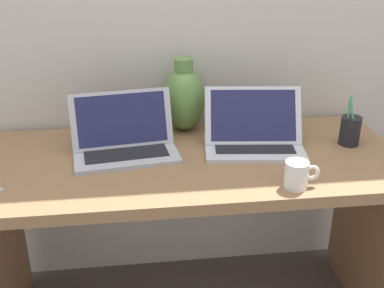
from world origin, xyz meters
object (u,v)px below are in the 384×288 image
at_px(laptop_right, 253,133).
at_px(green_vase, 184,98).
at_px(coffee_mug, 297,175).
at_px(pen_cup, 350,130).
at_px(laptop_left, 124,138).

height_order(laptop_right, green_vase, green_vase).
xyz_separation_m(laptop_right, coffee_mug, (0.06, -0.31, -0.01)).
distance_m(laptop_right, pen_cup, 0.35).
distance_m(green_vase, pen_cup, 0.63).
bearing_deg(pen_cup, coffee_mug, -135.70).
bearing_deg(coffee_mug, laptop_left, 149.22).
relative_size(green_vase, coffee_mug, 2.58).
xyz_separation_m(laptop_right, green_vase, (-0.23, 0.19, 0.07)).
relative_size(laptop_right, pen_cup, 2.05).
bearing_deg(laptop_right, pen_cup, -3.63).
distance_m(laptop_left, pen_cup, 0.82).
bearing_deg(laptop_right, green_vase, 140.04).
xyz_separation_m(green_vase, coffee_mug, (0.29, -0.50, -0.08)).
height_order(laptop_left, laptop_right, laptop_left).
bearing_deg(coffee_mug, pen_cup, 44.30).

